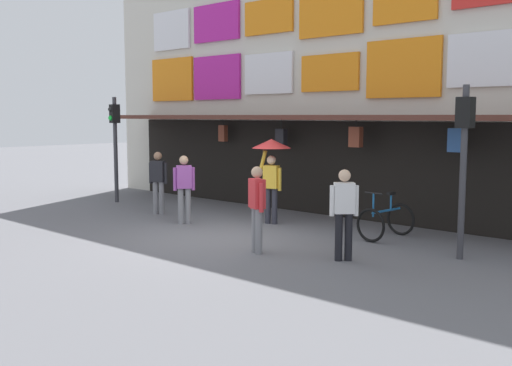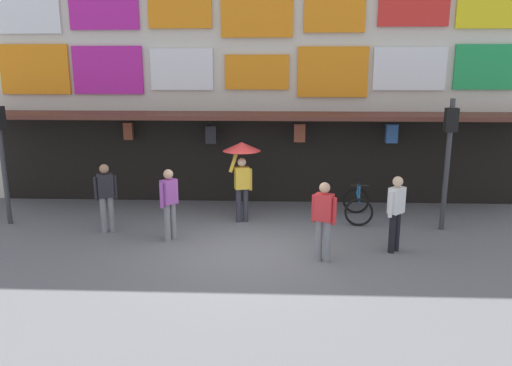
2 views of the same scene
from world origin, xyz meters
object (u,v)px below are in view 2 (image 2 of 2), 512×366
Objects in this scene: pedestrian_in_black at (396,210)px; pedestrian_in_purple at (169,201)px; pedestrian_in_green at (324,217)px; traffic_light_far at (449,143)px; pedestrian_in_yellow at (106,194)px; pedestrian_with_umbrella at (242,159)px; traffic_light_near at (0,141)px; bicycle_parked at (357,205)px.

pedestrian_in_purple is (-5.00, 0.51, 0.00)m from pedestrian_in_black.
pedestrian_in_black is 1.70m from pedestrian_in_green.
pedestrian_in_green is (-1.59, -0.60, 0.00)m from pedestrian_in_black.
pedestrian_in_purple is at bearing -170.74° from traffic_light_far.
traffic_light_far is 1.90× the size of pedestrian_in_yellow.
pedestrian_in_black is 1.00× the size of pedestrian_in_purple.
pedestrian_in_purple is (-1.56, -1.45, -0.69)m from pedestrian_with_umbrella.
traffic_light_near is 1.00× the size of traffic_light_far.
traffic_light_near is 5.97m from pedestrian_with_umbrella.
pedestrian_in_purple is at bearing 161.94° from pedestrian_in_green.
pedestrian_with_umbrella is at bearing 3.86° from traffic_light_near.
traffic_light_far is at bearing 3.95° from pedestrian_in_yellow.
pedestrian_in_green is (7.78, -2.16, -1.19)m from traffic_light_near.
pedestrian_in_green is at bearing -17.73° from pedestrian_in_yellow.
traffic_light_near is at bearing 166.57° from pedestrian_in_purple.
traffic_light_near is 4.65m from pedestrian_in_purple.
traffic_light_near is 9.58m from pedestrian_in_black.
traffic_light_near reaches higher than pedestrian_in_purple.
traffic_light_near reaches higher than pedestrian_with_umbrella.
traffic_light_far reaches higher than pedestrian_with_umbrella.
pedestrian_in_yellow is (-6.19, -1.26, 0.55)m from bicycle_parked.
pedestrian_in_black reaches higher than bicycle_parked.
pedestrian_in_green is 3.58m from pedestrian_in_purple.
pedestrian_in_green and pedestrian_in_purple have the same top height.
pedestrian_in_green is 1.00× the size of pedestrian_in_purple.
pedestrian_in_yellow and pedestrian_in_purple have the same top height.
traffic_light_far is 2.72m from bicycle_parked.
pedestrian_in_black is (0.44, -2.27, 0.55)m from bicycle_parked.
pedestrian_with_umbrella is (-4.97, 0.38, -0.50)m from traffic_light_far.
pedestrian_in_purple is (-4.56, -1.76, 0.55)m from bicycle_parked.
bicycle_parked is at bearing 5.99° from pedestrian_with_umbrella.
pedestrian_in_yellow is 1.00× the size of pedestrian_in_purple.
pedestrian_in_yellow is at bearing -163.53° from pedestrian_with_umbrella.
pedestrian_in_purple is at bearing -17.03° from pedestrian_in_yellow.
traffic_light_near is at bearing 170.59° from pedestrian_in_black.
traffic_light_near is at bearing -176.14° from pedestrian_with_umbrella.
pedestrian_with_umbrella is (-3.00, -0.31, 1.25)m from bicycle_parked.
pedestrian_in_black is (9.37, -1.55, -1.19)m from traffic_light_near.
pedestrian_in_purple is (4.38, -1.05, -1.19)m from traffic_light_near.
bicycle_parked is at bearing 100.99° from pedestrian_in_black.
pedestrian_in_yellow is (-5.04, 1.61, 0.00)m from pedestrian_in_green.
pedestrian_with_umbrella reaches higher than pedestrian_in_black.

